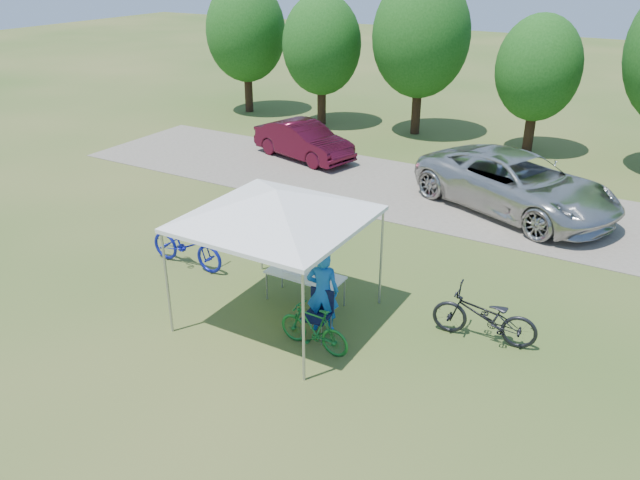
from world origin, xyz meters
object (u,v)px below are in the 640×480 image
(cyclist, at_px, (323,291))
(minivan, at_px, (516,183))
(cooler, at_px, (295,264))
(folding_chair, at_px, (319,309))
(bike_dark, at_px, (484,316))
(sedan, at_px, (304,140))
(bike_blue, at_px, (187,245))
(folding_table, at_px, (305,276))
(bike_green, at_px, (314,328))

(cyclist, distance_m, minivan, 8.15)
(cooler, bearing_deg, folding_chair, -38.94)
(bike_dark, bearing_deg, cooler, -88.74)
(sedan, bearing_deg, bike_blue, -151.77)
(bike_blue, bearing_deg, folding_table, -90.50)
(folding_chair, distance_m, cooler, 1.43)
(folding_chair, distance_m, bike_dark, 3.09)
(minivan, bearing_deg, cooler, -177.10)
(cooler, relative_size, bike_green, 0.31)
(folding_table, relative_size, bike_green, 1.10)
(cooler, relative_size, minivan, 0.08)
(cyclist, distance_m, sedan, 11.00)
(bike_blue, bearing_deg, minivan, -37.62)
(folding_table, relative_size, cooler, 3.57)
(cooler, distance_m, minivan, 7.75)
(minivan, bearing_deg, bike_dark, -147.06)
(folding_chair, relative_size, bike_dark, 0.48)
(cyclist, bearing_deg, bike_green, 85.74)
(sedan, bearing_deg, minivan, -83.82)
(folding_table, bearing_deg, bike_green, -53.02)
(minivan, height_order, sedan, minivan)
(bike_blue, bearing_deg, folding_chair, -102.31)
(folding_table, bearing_deg, bike_dark, 8.11)
(bike_blue, height_order, bike_dark, bike_blue)
(folding_table, bearing_deg, cyclist, -40.50)
(folding_table, height_order, bike_green, bike_green)
(cyclist, bearing_deg, sedan, -76.44)
(bike_blue, height_order, bike_green, bike_blue)
(folding_table, bearing_deg, sedan, 121.88)
(cooler, bearing_deg, minivan, 69.94)
(cyclist, relative_size, bike_blue, 0.84)
(cooler, bearing_deg, bike_green, -47.15)
(bike_green, distance_m, sedan, 11.63)
(bike_dark, relative_size, sedan, 0.50)
(folding_table, relative_size, folding_chair, 1.75)
(minivan, xyz_separation_m, sedan, (-7.68, 1.17, -0.17))
(cooler, xyz_separation_m, bike_dark, (3.85, 0.52, -0.32))
(sedan, bearing_deg, folding_chair, -131.97)
(folding_table, bearing_deg, bike_blue, 178.94)
(bike_dark, relative_size, minivan, 0.34)
(bike_dark, bearing_deg, minivan, -176.38)
(folding_table, xyz_separation_m, minivan, (2.42, 7.28, 0.20))
(bike_blue, bearing_deg, cyclist, -100.14)
(folding_chair, height_order, minivan, minivan)
(cyclist, height_order, bike_blue, cyclist)
(folding_table, relative_size, sedan, 0.42)
(bike_green, bearing_deg, sedan, -144.22)
(cooler, bearing_deg, folding_table, 0.00)
(folding_chair, relative_size, bike_blue, 0.46)
(cooler, relative_size, bike_dark, 0.23)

